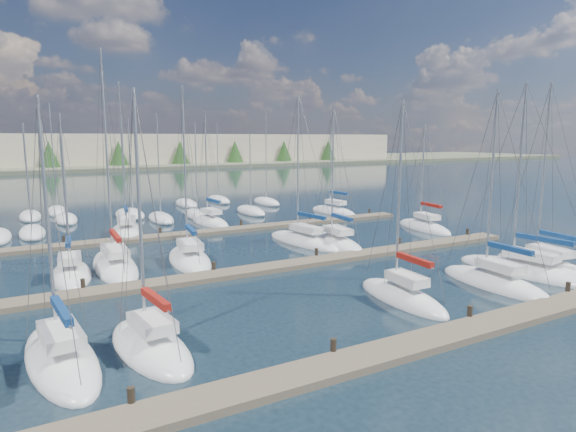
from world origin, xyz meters
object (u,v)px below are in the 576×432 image
sailboat_m (424,227)px  sailboat_k (303,241)px  sailboat_r (333,211)px  sailboat_h (71,275)px  sailboat_l (335,243)px  sailboat_g (544,266)px  sailboat_f (523,271)px  sailboat_e (494,283)px  sailboat_b (61,359)px  sailboat_p (210,222)px  sailboat_c (151,346)px  sailboat_j (190,259)px  sailboat_d (402,297)px  sailboat_o (127,232)px  sailboat_i (115,266)px

sailboat_m → sailboat_k: 13.77m
sailboat_r → sailboat_h: bearing=-161.4°
sailboat_l → sailboat_g: bearing=-51.9°
sailboat_f → sailboat_e: 4.04m
sailboat_g → sailboat_e: bearing=-165.0°
sailboat_g → sailboat_r: 27.62m
sailboat_m → sailboat_b: (-33.52, -14.14, -0.00)m
sailboat_p → sailboat_c: bearing=-119.8°
sailboat_l → sailboat_k: bearing=141.7°
sailboat_p → sailboat_j: sailboat_j is taller
sailboat_g → sailboat_d: (-12.99, -0.21, 0.01)m
sailboat_c → sailboat_e: bearing=-9.4°
sailboat_f → sailboat_g: sailboat_g is taller
sailboat_b → sailboat_c: 3.46m
sailboat_d → sailboat_k: bearing=83.2°
sailboat_g → sailboat_c: 26.69m
sailboat_h → sailboat_b: sailboat_b is taller
sailboat_m → sailboat_b: bearing=-149.0°
sailboat_o → sailboat_g: size_ratio=1.11×
sailboat_i → sailboat_j: sailboat_i is taller
sailboat_f → sailboat_j: bearing=135.6°
sailboat_p → sailboat_d: sailboat_p is taller
sailboat_l → sailboat_d: bearing=-103.7°
sailboat_l → sailboat_k: (-2.01, 1.94, 0.01)m
sailboat_l → sailboat_c: size_ratio=1.05×
sailboat_g → sailboat_o: bearing=138.0°
sailboat_k → sailboat_j: sailboat_k is taller
sailboat_h → sailboat_j: sailboat_j is taller
sailboat_c → sailboat_p: bearing=58.7°
sailboat_g → sailboat_r: size_ratio=1.06×
sailboat_m → sailboat_l: sailboat_l is taller
sailboat_o → sailboat_e: sailboat_o is taller
sailboat_m → sailboat_l: size_ratio=0.89×
sailboat_e → sailboat_h: bearing=149.9°
sailboat_l → sailboat_d: sailboat_l is taller
sailboat_h → sailboat_l: (20.32, -0.36, -0.00)m
sailboat_d → sailboat_m: bearing=45.5°
sailboat_f → sailboat_c: (-24.44, 0.12, 0.00)m
sailboat_h → sailboat_e: 26.60m
sailboat_b → sailboat_e: bearing=-9.3°
sailboat_o → sailboat_f: sailboat_o is taller
sailboat_o → sailboat_c: 26.79m
sailboat_f → sailboat_k: bearing=110.6°
sailboat_d → sailboat_j: bearing=122.0°
sailboat_e → sailboat_g: (6.21, 0.82, -0.00)m
sailboat_o → sailboat_d: bearing=-61.4°
sailboat_b → sailboat_o: bearing=68.4°
sailboat_j → sailboat_d: size_ratio=1.14×
sailboat_i → sailboat_b: bearing=-105.8°
sailboat_o → sailboat_e: bearing=-50.3°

